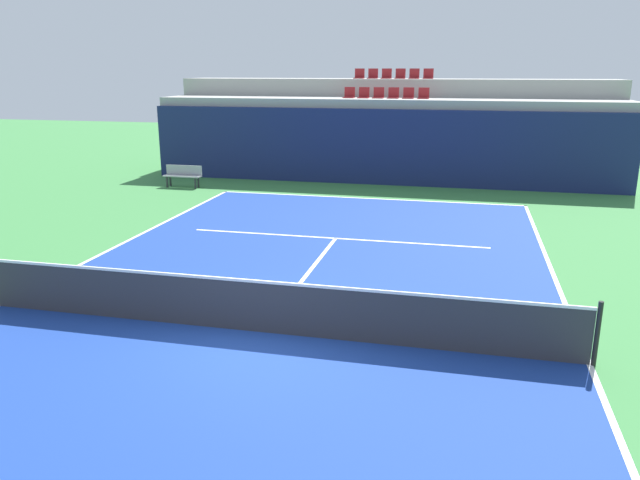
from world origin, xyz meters
TOP-DOWN VIEW (x-y plane):
  - ground_plane at (0.00, 0.00)m, footprint 80.00×80.00m
  - court_surface at (0.00, 0.00)m, footprint 11.00×24.00m
  - baseline_far at (0.00, 11.95)m, footprint 11.00×0.10m
  - sideline_right at (5.45, 0.00)m, footprint 0.10×24.00m
  - service_line_far at (0.00, 6.40)m, footprint 8.26×0.10m
  - centre_service_line at (0.00, 3.20)m, footprint 0.10×6.40m
  - back_wall at (0.00, 14.92)m, footprint 19.11×0.30m
  - stands_tier_lower at (0.00, 16.27)m, footprint 19.11×2.40m
  - stands_tier_upper at (0.00, 18.67)m, footprint 19.11×2.40m
  - seating_row_lower at (0.00, 16.36)m, footprint 3.52×0.44m
  - seating_row_upper at (0.00, 18.76)m, footprint 3.52×0.44m
  - tennis_net at (0.00, 0.00)m, footprint 11.08×0.08m
  - player_bench at (-7.44, 12.54)m, footprint 1.50×0.40m

SIDE VIEW (x-z plane):
  - ground_plane at x=0.00m, z-range 0.00..0.00m
  - court_surface at x=0.00m, z-range 0.00..0.01m
  - baseline_far at x=0.00m, z-range 0.01..0.01m
  - sideline_right at x=5.45m, z-range 0.01..0.01m
  - service_line_far at x=0.00m, z-range 0.01..0.01m
  - centre_service_line at x=0.00m, z-range 0.01..0.01m
  - player_bench at x=-7.44m, z-range 0.08..0.93m
  - tennis_net at x=0.00m, z-range -0.03..1.04m
  - back_wall at x=0.00m, z-range 0.00..2.99m
  - stands_tier_lower at x=0.00m, z-range 0.00..3.34m
  - stands_tier_upper at x=0.00m, z-range 0.00..4.09m
  - seating_row_lower at x=0.00m, z-range 3.25..3.69m
  - seating_row_upper at x=0.00m, z-range 3.99..4.43m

